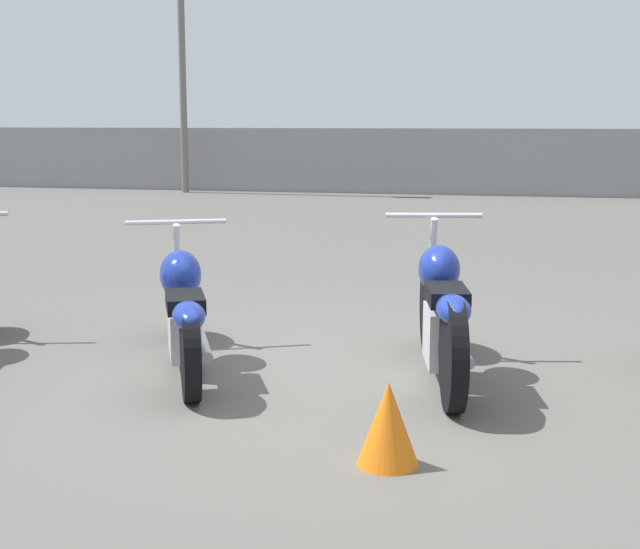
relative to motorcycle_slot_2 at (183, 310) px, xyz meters
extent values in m
plane|color=#5B5954|center=(0.91, 0.03, -0.40)|extent=(60.00, 60.00, 0.00)
cube|color=gray|center=(0.91, 14.64, 0.34)|extent=(40.00, 0.04, 1.48)
cylinder|color=slate|center=(-5.35, 14.04, 3.31)|extent=(0.16, 0.16, 7.43)
cylinder|color=black|center=(-0.34, 0.75, -0.11)|extent=(0.33, 0.57, 0.58)
cylinder|color=black|center=(0.30, -0.68, -0.11)|extent=(0.33, 0.57, 0.58)
cube|color=silver|center=(0.01, -0.04, -0.14)|extent=(0.41, 0.60, 0.32)
ellipsoid|color=navy|center=(-0.10, 0.21, 0.21)|extent=(0.46, 0.54, 0.34)
cube|color=black|center=(0.12, -0.28, 0.12)|extent=(0.40, 0.51, 0.10)
ellipsoid|color=navy|center=(0.28, -0.64, 0.12)|extent=(0.36, 0.48, 0.16)
cylinder|color=silver|center=(-0.30, 0.66, 0.52)|extent=(0.70, 0.34, 0.04)
cylinder|color=silver|center=(-0.32, 0.71, 0.20)|extent=(0.15, 0.24, 0.62)
cylinder|color=silver|center=(0.19, -0.13, -0.20)|extent=(0.33, 0.63, 0.07)
cylinder|color=black|center=(1.61, 0.80, -0.07)|extent=(0.23, 0.67, 0.67)
cylinder|color=black|center=(1.87, -0.54, -0.07)|extent=(0.23, 0.67, 0.67)
cube|color=silver|center=(1.75, 0.06, -0.10)|extent=(0.29, 0.52, 0.37)
ellipsoid|color=navy|center=(1.70, 0.29, 0.30)|extent=(0.35, 0.48, 0.33)
cube|color=black|center=(1.79, -0.16, 0.21)|extent=(0.32, 0.49, 0.10)
ellipsoid|color=navy|center=(1.86, -0.49, 0.20)|extent=(0.28, 0.47, 0.16)
cylinder|color=silver|center=(1.62, 0.70, 0.61)|extent=(0.68, 0.17, 0.04)
cylinder|color=silver|center=(1.62, 0.75, 0.27)|extent=(0.10, 0.26, 0.66)
cylinder|color=silver|center=(1.89, -0.05, -0.17)|extent=(0.18, 0.60, 0.07)
cone|color=orange|center=(1.61, -1.44, -0.19)|extent=(0.31, 0.31, 0.43)
camera|label=1|loc=(2.18, -5.59, 1.29)|focal=50.00mm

